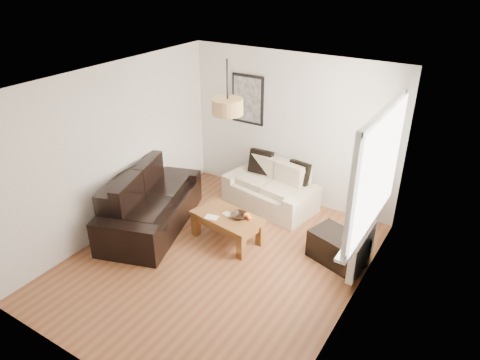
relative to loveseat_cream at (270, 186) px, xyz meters
The scene contains 21 objects.
floor 1.83m from the loveseat_cream, 86.24° to the right, with size 4.50×4.50×0.00m, color brown.
ceiling 2.84m from the loveseat_cream, 86.24° to the right, with size 3.80×4.50×0.00m, color white, non-canonical shape.
wall_back 1.03m from the loveseat_cream, 76.03° to the left, with size 3.80×0.04×2.60m, color silver, non-canonical shape.
wall_front 4.13m from the loveseat_cream, 88.34° to the right, with size 3.80×0.04×2.60m, color silver, non-canonical shape.
wall_left 2.68m from the loveseat_cream, 135.05° to the right, with size 0.04×4.50×2.60m, color silver, non-canonical shape.
wall_right 2.84m from the loveseat_cream, 41.43° to the right, with size 0.04×4.50×2.60m, color silver, non-canonical shape.
window_bay 2.52m from the loveseat_cream, 26.37° to the right, with size 0.14×1.90×1.60m, color white, non-canonical shape.
radiator 2.17m from the loveseat_cream, 26.84° to the right, with size 0.10×0.90×0.52m, color white.
poster 1.57m from the loveseat_cream, 149.03° to the left, with size 0.62×0.04×0.87m, color black, non-canonical shape.
pendant_shade 2.37m from the loveseat_cream, 85.48° to the right, with size 0.40×0.40×0.20m, color tan.
loveseat_cream is the anchor object (origin of this frame).
sofa_leather 2.05m from the loveseat_cream, 129.76° to the right, with size 2.07×1.01×0.89m, color black, non-canonical shape.
coffee_table 1.27m from the loveseat_cream, 92.67° to the right, with size 1.07×0.58×0.44m, color brown, non-canonical shape.
ottoman 1.80m from the loveseat_cream, 29.09° to the right, with size 0.76×0.49×0.44m, color black.
cushion_left 0.48m from the loveseat_cream, 148.19° to the left, with size 0.41×0.13×0.41m, color black.
cushion_right 0.56m from the loveseat_cream, 23.52° to the left, with size 0.37×0.12×0.37m, color black.
fruit_bowl 1.23m from the loveseat_cream, 83.97° to the right, with size 0.25×0.25×0.06m, color black.
orange_a 1.20m from the loveseat_cream, 79.75° to the right, with size 0.07×0.07×0.07m, color #FF6115.
orange_b 1.24m from the loveseat_cream, 76.40° to the right, with size 0.07×0.07×0.07m, color #FF5815.
orange_c 1.18m from the loveseat_cream, 78.96° to the right, with size 0.08×0.08×0.08m, color orange.
papers 1.45m from the loveseat_cream, 98.97° to the right, with size 0.20×0.14×0.01m, color silver.
Camera 1 is at (2.99, -4.20, 3.94)m, focal length 32.93 mm.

